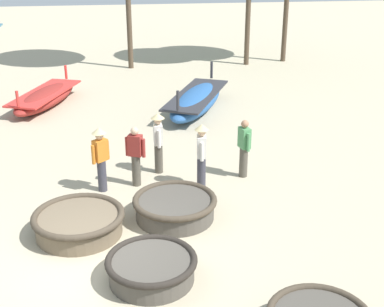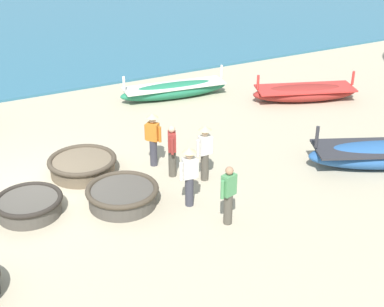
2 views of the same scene
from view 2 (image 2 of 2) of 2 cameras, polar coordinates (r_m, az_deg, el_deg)
name	(u,v)px [view 2 (image 2 of 2)]	position (r m, az deg, el deg)	size (l,w,h in m)	color
ground_plane	(48,188)	(15.29, -15.14, -3.60)	(80.00, 80.00, 0.00)	tan
sea	(27,19)	(35.86, -17.21, 13.52)	(28.00, 52.00, 0.10)	#2D667F
coracle_nearest	(123,195)	(14.03, -7.42, -4.39)	(1.91, 1.91, 0.52)	#4C473F
coracle_weathered	(29,205)	(14.15, -16.99, -5.25)	(1.71, 1.71, 0.49)	#4C473F
coracle_far_left	(83,165)	(15.69, -11.60, -1.21)	(1.97, 1.97, 0.52)	brown
long_boat_ochre_hull	(305,92)	(21.26, 11.94, 6.39)	(2.53, 4.25, 1.09)	maroon
long_boat_blue_hull	(174,90)	(21.09, -1.89, 6.80)	(1.47, 4.44, 1.10)	#237551
fisherman_by_coracle	(189,173)	(13.55, -0.29, -2.06)	(0.36, 0.53, 1.67)	#383842
fisherman_with_hat	(172,150)	(15.02, -2.14, 0.42)	(0.49, 0.34, 1.57)	#4C473D
fisherman_standing_right	(229,194)	(12.91, 3.92, -4.32)	(0.30, 0.51, 1.57)	#4C473D
fisherman_standing_left	(153,136)	(15.59, -4.18, 1.89)	(0.42, 0.39, 1.67)	#383842
fisherman_crouching	(205,149)	(14.76, 1.38, 0.46)	(0.36, 0.53, 1.67)	#4C473D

